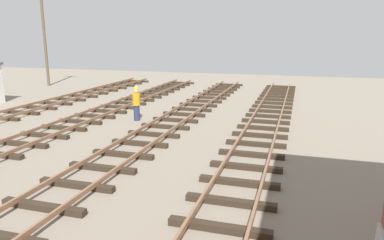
# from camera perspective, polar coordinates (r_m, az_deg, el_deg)

# --- Properties ---
(utility_pole_far) EXTENTS (1.80, 0.24, 8.96)m
(utility_pole_far) POSITION_cam_1_polar(r_m,az_deg,el_deg) (35.79, -22.40, 12.52)
(utility_pole_far) COLOR brown
(utility_pole_far) RESTS_ON ground
(track_worker_foreground) EXTENTS (0.40, 0.40, 1.87)m
(track_worker_foreground) POSITION_cam_1_polar(r_m,az_deg,el_deg) (19.66, -8.81, 2.57)
(track_worker_foreground) COLOR #262D4C
(track_worker_foreground) RESTS_ON ground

